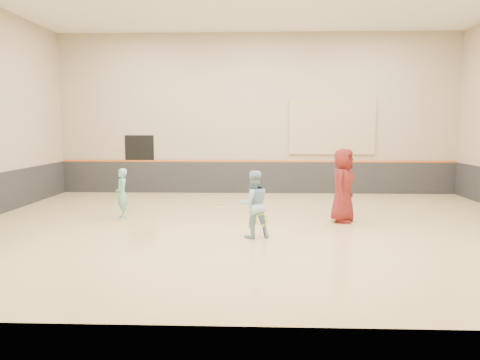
{
  "coord_description": "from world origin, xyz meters",
  "views": [
    {
      "loc": [
        0.02,
        -11.75,
        2.57
      ],
      "look_at": [
        -0.44,
        0.4,
        1.15
      ],
      "focal_mm": 35.0,
      "sensor_mm": 36.0,
      "label": 1
    }
  ],
  "objects_px": {
    "instructor": "(253,204)",
    "young_man": "(343,185)",
    "spare_racket": "(219,204)",
    "girl": "(122,193)"
  },
  "relations": [
    {
      "from": "girl",
      "to": "young_man",
      "type": "distance_m",
      "value": 6.04
    },
    {
      "from": "young_man",
      "to": "spare_racket",
      "type": "xyz_separation_m",
      "value": [
        -3.5,
        2.32,
        -0.92
      ]
    },
    {
      "from": "girl",
      "to": "spare_racket",
      "type": "relative_size",
      "value": 2.08
    },
    {
      "from": "girl",
      "to": "young_man",
      "type": "xyz_separation_m",
      "value": [
        6.03,
        -0.26,
        0.29
      ]
    },
    {
      "from": "instructor",
      "to": "spare_racket",
      "type": "xyz_separation_m",
      "value": [
        -1.13,
        4.18,
        -0.71
      ]
    },
    {
      "from": "instructor",
      "to": "young_man",
      "type": "relative_size",
      "value": 0.79
    },
    {
      "from": "instructor",
      "to": "spare_racket",
      "type": "height_order",
      "value": "instructor"
    },
    {
      "from": "girl",
      "to": "young_man",
      "type": "bearing_deg",
      "value": 64.52
    },
    {
      "from": "girl",
      "to": "instructor",
      "type": "relative_size",
      "value": 0.9
    },
    {
      "from": "instructor",
      "to": "spare_racket",
      "type": "bearing_deg",
      "value": -93.88
    }
  ]
}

